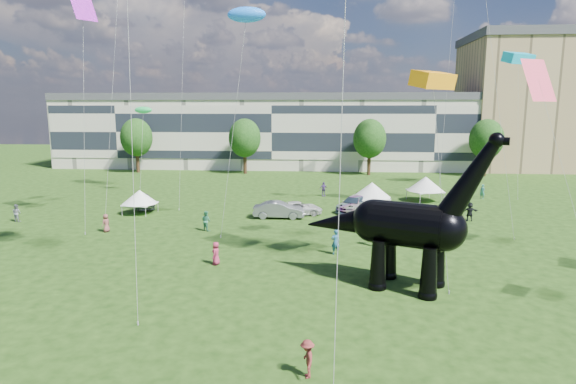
{
  "coord_description": "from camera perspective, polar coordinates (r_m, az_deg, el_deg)",
  "views": [
    {
      "loc": [
        1.02,
        -24.17,
        10.7
      ],
      "look_at": [
        -1.48,
        8.0,
        5.0
      ],
      "focal_mm": 30.0,
      "sensor_mm": 36.0,
      "label": 1
    }
  ],
  "objects": [
    {
      "name": "ground",
      "position": [
        26.45,
        1.91,
        -13.85
      ],
      "size": [
        220.0,
        220.0,
        0.0
      ],
      "primitive_type": "plane",
      "color": "#16330C",
      "rests_on": "ground"
    },
    {
      "name": "tree_mid_left",
      "position": [
        78.39,
        -5.16,
        6.76
      ],
      "size": [
        5.2,
        5.2,
        9.44
      ],
      "color": "#382314",
      "rests_on": "ground"
    },
    {
      "name": "apartment_block",
      "position": [
        97.32,
        28.44,
        9.01
      ],
      "size": [
        28.0,
        18.0,
        22.0
      ],
      "primitive_type": "cube",
      "color": "tan",
      "rests_on": "ground"
    },
    {
      "name": "terrace_row",
      "position": [
        86.77,
        -1.54,
        6.91
      ],
      "size": [
        78.0,
        11.0,
        12.0
      ],
      "primitive_type": "cube",
      "color": "beige",
      "rests_on": "ground"
    },
    {
      "name": "kites",
      "position": [
        44.68,
        15.27,
        20.45
      ],
      "size": [
        65.26,
        51.55,
        29.19
      ],
      "color": "red",
      "rests_on": "ground"
    },
    {
      "name": "car_white",
      "position": [
        48.47,
        1.27,
        -1.93
      ],
      "size": [
        5.15,
        3.15,
        1.33
      ],
      "primitive_type": "imported",
      "rotation": [
        0.0,
        0.0,
        1.78
      ],
      "color": "silver",
      "rests_on": "ground"
    },
    {
      "name": "car_dark",
      "position": [
        50.61,
        7.86,
        -1.39
      ],
      "size": [
        4.52,
        5.72,
        1.55
      ],
      "primitive_type": "imported",
      "rotation": [
        0.0,
        0.0,
        -0.51
      ],
      "color": "#595960",
      "rests_on": "ground"
    },
    {
      "name": "tree_far_left",
      "position": [
        83.29,
        -17.54,
        6.52
      ],
      "size": [
        5.2,
        5.2,
        9.44
      ],
      "color": "#382314",
      "rests_on": "ground"
    },
    {
      "name": "tree_mid_right",
      "position": [
        77.61,
        9.66,
        6.62
      ],
      "size": [
        5.2,
        5.2,
        9.44
      ],
      "color": "#382314",
      "rests_on": "ground"
    },
    {
      "name": "dinosaur_sculpture",
      "position": [
        29.45,
        13.2,
        -4.02
      ],
      "size": [
        11.55,
        6.53,
        9.77
      ],
      "rotation": [
        0.0,
        0.0,
        -0.43
      ],
      "color": "black",
      "rests_on": "ground"
    },
    {
      "name": "visitors",
      "position": [
        41.08,
        1.82,
        -3.84
      ],
      "size": [
        48.49,
        40.97,
        1.87
      ],
      "color": "#22587D",
      "rests_on": "ground"
    },
    {
      "name": "car_grey",
      "position": [
        46.99,
        -1.1,
        -2.13
      ],
      "size": [
        4.99,
        1.84,
        1.63
      ],
      "primitive_type": "imported",
      "rotation": [
        0.0,
        0.0,
        1.59
      ],
      "color": "gray",
      "rests_on": "ground"
    },
    {
      "name": "tree_far_right",
      "position": [
        81.23,
        22.48,
        6.15
      ],
      "size": [
        5.2,
        5.2,
        9.44
      ],
      "color": "#382314",
      "rests_on": "ground"
    },
    {
      "name": "gazebo_left",
      "position": [
        51.03,
        -17.17,
        -0.58
      ],
      "size": [
        3.94,
        3.94,
        2.44
      ],
      "rotation": [
        0.0,
        0.0,
        -0.14
      ],
      "color": "white",
      "rests_on": "ground"
    },
    {
      "name": "gazebo_near",
      "position": [
        52.17,
        9.9,
        0.23
      ],
      "size": [
        4.87,
        4.87,
        2.8
      ],
      "rotation": [
        0.0,
        0.0,
        0.25
      ],
      "color": "white",
      "rests_on": "ground"
    },
    {
      "name": "car_silver",
      "position": [
        53.92,
        -16.72,
        -1.03
      ],
      "size": [
        3.73,
        4.77,
        1.52
      ],
      "primitive_type": "imported",
      "rotation": [
        0.0,
        0.0,
        0.51
      ],
      "color": "#ACACB0",
      "rests_on": "ground"
    },
    {
      "name": "gazebo_far",
      "position": [
        57.41,
        15.98,
        0.93
      ],
      "size": [
        5.27,
        5.27,
        2.87
      ],
      "rotation": [
        0.0,
        0.0,
        0.35
      ],
      "color": "silver",
      "rests_on": "ground"
    }
  ]
}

